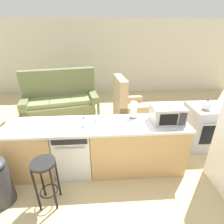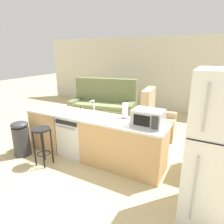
{
  "view_description": "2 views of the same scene",
  "coord_description": "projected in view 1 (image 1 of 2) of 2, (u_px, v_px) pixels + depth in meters",
  "views": [
    {
      "loc": [
        0.24,
        -2.43,
        2.27
      ],
      "look_at": [
        0.43,
        0.64,
        0.8
      ],
      "focal_mm": 28.0,
      "sensor_mm": 36.0,
      "label": 1
    },
    {
      "loc": [
        2.24,
        -3.03,
        2.1
      ],
      "look_at": [
        0.54,
        0.11,
        1.0
      ],
      "focal_mm": 32.0,
      "sensor_mm": 36.0,
      "label": 2
    }
  ],
  "objects": [
    {
      "name": "stove_range",
      "position": [
        205.0,
        127.0,
        3.59
      ],
      "size": [
        0.76,
        0.68,
        0.9
      ],
      "color": "#A8AAB2",
      "rests_on": "ground_plane"
    },
    {
      "name": "ground_plane",
      "position": [
        90.0,
        168.0,
        3.15
      ],
      "size": [
        24.0,
        24.0,
        0.0
      ],
      "primitive_type": "plane",
      "color": "tan"
    },
    {
      "name": "wall_back",
      "position": [
        102.0,
        58.0,
        6.39
      ],
      "size": [
        10.0,
        0.06,
        2.6
      ],
      "color": "beige",
      "rests_on": "ground_plane"
    },
    {
      "name": "kettle",
      "position": [
        207.0,
        105.0,
        3.23
      ],
      "size": [
        0.21,
        0.17,
        0.19
      ],
      "color": "silver",
      "rests_on": "stove_range"
    },
    {
      "name": "kitchen_counter",
      "position": [
        103.0,
        148.0,
        2.98
      ],
      "size": [
        2.94,
        0.66,
        0.9
      ],
      "color": "tan",
      "rests_on": "ground_plane"
    },
    {
      "name": "bar_stool",
      "position": [
        45.0,
        174.0,
        2.3
      ],
      "size": [
        0.32,
        0.32,
        0.74
      ],
      "color": "black",
      "rests_on": "ground_plane"
    },
    {
      "name": "sink_faucet",
      "position": [
        97.0,
        115.0,
        2.79
      ],
      "size": [
        0.07,
        0.18,
        0.3
      ],
      "color": "silver",
      "rests_on": "kitchen_counter"
    },
    {
      "name": "dishwasher",
      "position": [
        74.0,
        150.0,
        2.95
      ],
      "size": [
        0.58,
        0.61,
        0.84
      ],
      "color": "silver",
      "rests_on": "ground_plane"
    },
    {
      "name": "paper_towel_roll",
      "position": [
        134.0,
        110.0,
        2.92
      ],
      "size": [
        0.14,
        0.14,
        0.28
      ],
      "color": "#4C4C51",
      "rests_on": "kitchen_counter"
    },
    {
      "name": "armchair",
      "position": [
        127.0,
        109.0,
        4.63
      ],
      "size": [
        0.89,
        0.94,
        1.2
      ],
      "color": "tan",
      "rests_on": "ground_plane"
    },
    {
      "name": "soap_bottle",
      "position": [
        84.0,
        123.0,
        2.66
      ],
      "size": [
        0.06,
        0.06,
        0.18
      ],
      "color": "silver",
      "rests_on": "kitchen_counter"
    },
    {
      "name": "couch",
      "position": [
        61.0,
        102.0,
        4.96
      ],
      "size": [
        2.14,
        1.28,
        1.27
      ],
      "color": "#667047",
      "rests_on": "ground_plane"
    },
    {
      "name": "microwave",
      "position": [
        167.0,
        114.0,
        2.77
      ],
      "size": [
        0.5,
        0.37,
        0.28
      ],
      "color": "#B7B7BC",
      "rests_on": "kitchen_counter"
    }
  ]
}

